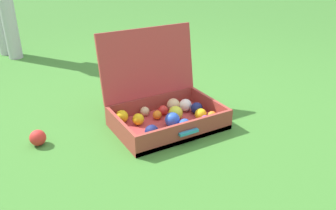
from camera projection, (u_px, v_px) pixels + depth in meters
ground_plane at (173, 125)px, 1.96m from camera, size 16.00×16.00×0.00m
open_suitcase at (164, 106)px, 1.94m from camera, size 0.58×0.49×0.51m
stray_ball_on_grass at (38, 138)px, 1.74m from camera, size 0.08×0.08×0.08m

